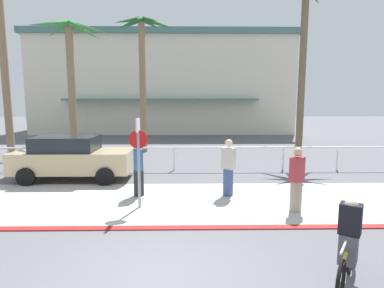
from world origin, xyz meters
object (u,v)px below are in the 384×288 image
(car_tan_1, at_px, (72,157))
(palm_tree_5, at_px, (304,30))
(pedestrian_0, at_px, (139,171))
(pedestrian_1, at_px, (297,182))
(pedestrian_2, at_px, (228,170))
(palm_tree_3, at_px, (71,55))
(cyclist_yellow_0, at_px, (348,245))
(stop_sign_bike_lane, at_px, (138,150))
(palm_tree_4, at_px, (142,50))

(car_tan_1, bearing_deg, palm_tree_5, 25.08)
(car_tan_1, height_order, pedestrian_0, pedestrian_0)
(pedestrian_1, xyz_separation_m, pedestrian_2, (-1.69, 1.48, 0.02))
(palm_tree_3, relative_size, cyclist_yellow_0, 4.43)
(palm_tree_5, bearing_deg, pedestrian_1, -109.61)
(palm_tree_5, xyz_separation_m, pedestrian_0, (-7.61, -7.08, -5.75))
(car_tan_1, bearing_deg, palm_tree_3, 107.05)
(stop_sign_bike_lane, relative_size, pedestrian_1, 1.42)
(palm_tree_4, height_order, pedestrian_2, palm_tree_4)
(palm_tree_4, xyz_separation_m, car_tan_1, (-1.89, -6.43, -4.92))
(car_tan_1, distance_m, pedestrian_1, 8.28)
(palm_tree_5, distance_m, pedestrian_2, 10.28)
(palm_tree_4, xyz_separation_m, cyclist_yellow_0, (5.22, -13.59, -5.10))
(pedestrian_0, relative_size, pedestrian_2, 0.97)
(pedestrian_0, distance_m, pedestrian_1, 4.79)
(palm_tree_4, relative_size, palm_tree_5, 0.86)
(palm_tree_4, distance_m, palm_tree_5, 8.76)
(pedestrian_1, relative_size, pedestrian_2, 0.98)
(car_tan_1, bearing_deg, pedestrian_1, -26.37)
(stop_sign_bike_lane, bearing_deg, pedestrian_1, -5.03)
(palm_tree_3, bearing_deg, cyclist_yellow_0, -52.81)
(palm_tree_5, xyz_separation_m, pedestrian_1, (-3.06, -8.58, -5.74))
(pedestrian_1, bearing_deg, palm_tree_4, 118.69)
(pedestrian_0, distance_m, pedestrian_2, 2.86)
(pedestrian_0, bearing_deg, car_tan_1, 142.88)
(palm_tree_4, height_order, cyclist_yellow_0, palm_tree_4)
(stop_sign_bike_lane, relative_size, pedestrian_2, 1.39)
(stop_sign_bike_lane, xyz_separation_m, pedestrian_2, (2.68, 1.10, -0.81))
(palm_tree_5, bearing_deg, pedestrian_0, -137.08)
(car_tan_1, distance_m, cyclist_yellow_0, 10.09)
(cyclist_yellow_0, bearing_deg, palm_tree_3, 127.19)
(pedestrian_1, bearing_deg, stop_sign_bike_lane, 174.97)
(palm_tree_5, bearing_deg, cyclist_yellow_0, -105.61)
(stop_sign_bike_lane, height_order, pedestrian_0, stop_sign_bike_lane)
(palm_tree_5, height_order, car_tan_1, palm_tree_5)
(palm_tree_5, distance_m, pedestrian_1, 10.77)
(pedestrian_1, bearing_deg, pedestrian_2, 138.69)
(palm_tree_3, bearing_deg, car_tan_1, -72.95)
(stop_sign_bike_lane, bearing_deg, cyclist_yellow_0, -43.65)
(stop_sign_bike_lane, distance_m, palm_tree_3, 8.87)
(pedestrian_1, height_order, pedestrian_2, pedestrian_2)
(palm_tree_3, xyz_separation_m, palm_tree_5, (11.61, 1.20, 1.41))
(car_tan_1, relative_size, cyclist_yellow_0, 2.86)
(palm_tree_5, distance_m, pedestrian_0, 11.88)
(palm_tree_4, distance_m, car_tan_1, 8.31)
(palm_tree_5, bearing_deg, pedestrian_2, -123.76)
(palm_tree_5, height_order, pedestrian_0, palm_tree_5)
(palm_tree_4, distance_m, cyclist_yellow_0, 15.42)
(pedestrian_1, bearing_deg, pedestrian_0, 161.68)
(pedestrian_0, bearing_deg, cyclist_yellow_0, -49.65)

